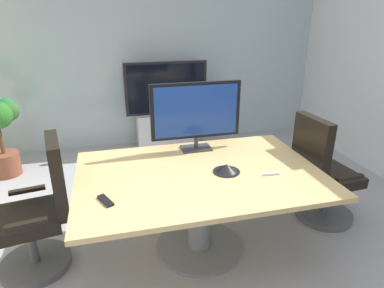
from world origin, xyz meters
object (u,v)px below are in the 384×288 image
at_px(wall_display_unit, 167,120).
at_px(conference_phone, 227,169).
at_px(remote_control, 106,201).
at_px(conference_table, 199,191).
at_px(office_chair_right, 322,178).
at_px(tv_monitor, 196,112).
at_px(office_chair_left, 40,217).

distance_m(wall_display_unit, conference_phone, 2.49).
bearing_deg(wall_display_unit, remote_control, -108.66).
bearing_deg(conference_table, conference_phone, -13.55).
height_order(conference_table, office_chair_right, office_chair_right).
distance_m(wall_display_unit, remote_control, 2.86).
bearing_deg(office_chair_right, conference_phone, 95.59).
distance_m(conference_table, office_chair_right, 1.29).
bearing_deg(tv_monitor, office_chair_right, -16.64).
distance_m(conference_table, tv_monitor, 0.73).
bearing_deg(office_chair_left, remote_control, 43.65).
bearing_deg(remote_control, office_chair_right, -12.55).
height_order(conference_table, conference_phone, conference_phone).
distance_m(tv_monitor, remote_control, 1.20).
bearing_deg(wall_display_unit, office_chair_right, -63.93).
relative_size(conference_table, office_chair_right, 1.81).
bearing_deg(office_chair_left, tv_monitor, 95.73).
height_order(wall_display_unit, remote_control, wall_display_unit).
relative_size(tv_monitor, wall_display_unit, 0.64).
relative_size(tv_monitor, conference_phone, 3.82).
xyz_separation_m(office_chair_left, conference_phone, (1.49, -0.17, 0.32)).
height_order(tv_monitor, conference_phone, tv_monitor).
distance_m(office_chair_left, conference_phone, 1.53).
height_order(conference_table, tv_monitor, tv_monitor).
xyz_separation_m(tv_monitor, conference_phone, (0.11, -0.54, -0.33)).
xyz_separation_m(office_chair_left, remote_control, (0.53, -0.39, 0.30)).
height_order(conference_phone, remote_control, conference_phone).
bearing_deg(office_chair_right, tv_monitor, 68.75).
relative_size(conference_table, tv_monitor, 2.34).
relative_size(office_chair_right, remote_control, 6.41).
bearing_deg(tv_monitor, conference_table, -101.40).
xyz_separation_m(conference_table, office_chair_right, (1.27, 0.14, -0.12)).
height_order(tv_monitor, remote_control, tv_monitor).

